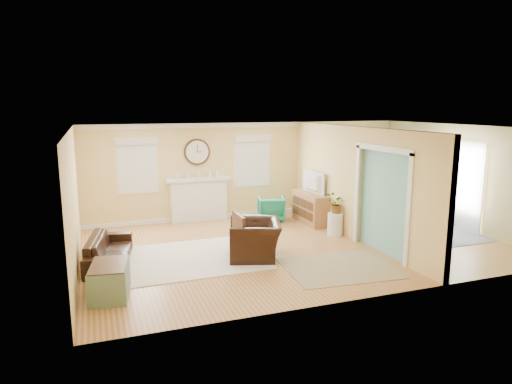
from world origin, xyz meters
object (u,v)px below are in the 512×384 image
green_chair (271,209)px  sofa (109,250)px  dining_table (405,217)px  credenza (310,208)px  eames_chair (255,239)px

green_chair → sofa: bearing=41.4°
green_chair → dining_table: size_ratio=0.41×
sofa → dining_table: 7.09m
credenza → green_chair: bearing=146.3°
green_chair → eames_chair: bearing=77.1°
eames_chair → dining_table: eames_chair is taller
credenza → sofa: bearing=-163.5°
sofa → green_chair: bearing=-54.3°
credenza → dining_table: bearing=-35.2°
green_chair → credenza: credenza is taller
eames_chair → credenza: credenza is taller
sofa → credenza: size_ratio=1.38×
green_chair → credenza: 1.06m
sofa → dining_table: bearing=-79.4°
eames_chair → sofa: bearing=-84.2°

